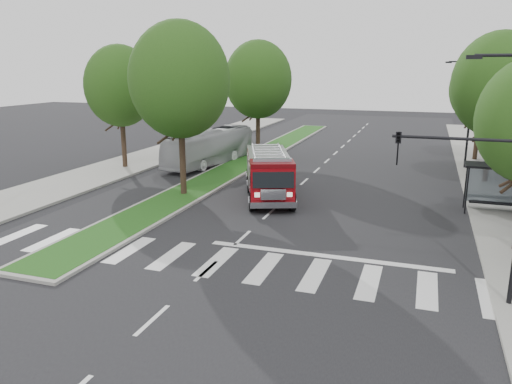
# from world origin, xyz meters

# --- Properties ---
(ground) EXTENTS (140.00, 140.00, 0.00)m
(ground) POSITION_xyz_m (0.00, 0.00, 0.00)
(ground) COLOR black
(ground) RESTS_ON ground
(sidewalk_left) EXTENTS (5.00, 80.00, 0.15)m
(sidewalk_left) POSITION_xyz_m (-14.50, 10.00, 0.07)
(sidewalk_left) COLOR gray
(sidewalk_left) RESTS_ON ground
(median) EXTENTS (3.00, 50.00, 0.15)m
(median) POSITION_xyz_m (-6.00, 18.00, 0.08)
(median) COLOR gray
(median) RESTS_ON ground
(bus_shelter) EXTENTS (3.20, 1.60, 2.61)m
(bus_shelter) POSITION_xyz_m (11.20, 8.15, 2.04)
(bus_shelter) COLOR black
(bus_shelter) RESTS_ON ground
(tree_right_mid) EXTENTS (5.60, 5.60, 9.72)m
(tree_right_mid) POSITION_xyz_m (11.50, 14.00, 6.49)
(tree_right_mid) COLOR black
(tree_right_mid) RESTS_ON ground
(tree_right_far) EXTENTS (5.00, 5.00, 8.73)m
(tree_right_far) POSITION_xyz_m (11.50, 24.00, 5.84)
(tree_right_far) COLOR black
(tree_right_far) RESTS_ON ground
(tree_median_near) EXTENTS (5.80, 5.80, 10.16)m
(tree_median_near) POSITION_xyz_m (-6.00, 6.00, 6.81)
(tree_median_near) COLOR black
(tree_median_near) RESTS_ON ground
(tree_median_far) EXTENTS (5.60, 5.60, 9.72)m
(tree_median_far) POSITION_xyz_m (-6.00, 20.00, 6.49)
(tree_median_far) COLOR black
(tree_median_far) RESTS_ON ground
(tree_left_mid) EXTENTS (5.20, 5.20, 9.16)m
(tree_left_mid) POSITION_xyz_m (-14.00, 12.00, 6.16)
(tree_left_mid) COLOR black
(tree_left_mid) RESTS_ON ground
(streetlight_right_near) EXTENTS (4.08, 0.22, 8.00)m
(streetlight_right_near) POSITION_xyz_m (9.61, -3.50, 4.67)
(streetlight_right_near) COLOR black
(streetlight_right_near) RESTS_ON ground
(streetlight_right_far) EXTENTS (2.11, 0.20, 8.00)m
(streetlight_right_far) POSITION_xyz_m (10.35, 20.00, 4.48)
(streetlight_right_far) COLOR black
(streetlight_right_far) RESTS_ON ground
(fire_engine) EXTENTS (5.16, 8.44, 2.81)m
(fire_engine) POSITION_xyz_m (-1.15, 7.59, 1.35)
(fire_engine) COLOR #520408
(fire_engine) RESTS_ON ground
(city_bus) EXTENTS (3.82, 10.27, 2.79)m
(city_bus) POSITION_xyz_m (-8.56, 15.66, 1.40)
(city_bus) COLOR #BABABF
(city_bus) RESTS_ON ground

